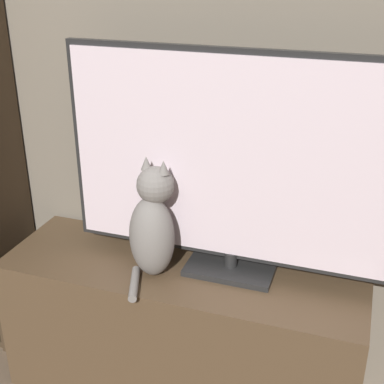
% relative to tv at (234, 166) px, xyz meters
% --- Properties ---
extents(wall_back, '(4.80, 0.05, 2.60)m').
position_rel_tv_xyz_m(wall_back, '(-0.17, 0.21, 0.38)').
color(wall_back, '#756B5B').
rests_on(wall_back, ground_plane).
extents(tv_stand, '(1.27, 0.41, 0.54)m').
position_rel_tv_xyz_m(tv_stand, '(-0.17, -0.05, -0.65)').
color(tv_stand, brown).
rests_on(tv_stand, ground_plane).
extents(tv, '(1.13, 0.18, 0.75)m').
position_rel_tv_xyz_m(tv, '(0.00, 0.00, 0.00)').
color(tv, black).
rests_on(tv, tv_stand).
extents(cat, '(0.19, 0.29, 0.41)m').
position_rel_tv_xyz_m(cat, '(-0.24, -0.10, -0.21)').
color(cat, gray).
rests_on(cat, tv_stand).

